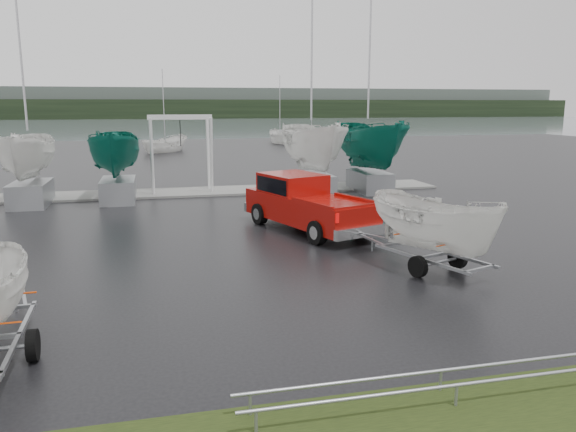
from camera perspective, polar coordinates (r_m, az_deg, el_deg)
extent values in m
plane|color=black|center=(17.64, -11.55, -4.29)|extent=(120.00, 120.00, 0.00)
plane|color=slate|center=(117.09, -13.45, 8.74)|extent=(300.00, 300.00, 0.00)
cube|color=gray|center=(30.36, -12.50, 2.29)|extent=(30.00, 3.00, 0.12)
cube|color=black|center=(187.01, -13.62, 10.51)|extent=(300.00, 8.00, 6.00)
cube|color=#4C5651|center=(195.00, -13.66, 11.12)|extent=(300.00, 6.00, 10.00)
cube|color=#8D0C07|center=(21.00, 2.06, 0.74)|extent=(3.90, 6.31, 0.98)
cube|color=#8D0C07|center=(21.76, 0.46, 3.18)|extent=(2.57, 2.86, 0.87)
cube|color=black|center=(21.75, 0.46, 3.32)|extent=(2.52, 2.63, 0.57)
cube|color=silver|center=(18.70, 7.36, -1.63)|extent=(2.02, 0.86, 0.36)
cylinder|color=black|center=(22.19, -2.90, 0.23)|extent=(0.56, 0.88, 0.82)
cylinder|color=black|center=(23.20, 1.29, 0.73)|extent=(0.56, 0.88, 0.82)
cylinder|color=black|center=(18.97, 2.99, -1.69)|extent=(0.56, 0.88, 0.82)
cylinder|color=black|center=(20.14, 7.51, -1.00)|extent=(0.56, 0.88, 0.82)
cube|color=#919499|center=(16.09, 13.19, -4.22)|extent=(1.26, 3.43, 0.08)
cube|color=#919499|center=(16.87, 15.80, -3.62)|extent=(1.26, 3.43, 0.08)
cylinder|color=#919499|center=(16.38, 15.01, -4.57)|extent=(1.54, 0.60, 0.08)
cylinder|color=black|center=(15.82, 13.05, -5.04)|extent=(0.37, 0.63, 0.60)
cylinder|color=black|center=(16.97, 16.84, -4.12)|extent=(0.37, 0.63, 0.60)
imported|color=silver|center=(16.03, 14.94, 4.19)|extent=(2.22, 2.25, 4.60)
cube|color=#F24707|center=(16.88, 12.64, -1.54)|extent=(1.48, 0.55, 0.03)
cube|color=#F24707|center=(15.83, 16.74, -2.60)|extent=(1.48, 0.55, 0.03)
cube|color=#919499|center=(11.80, -25.63, -10.84)|extent=(0.20, 3.60, 0.08)
cylinder|color=black|center=(11.63, -24.49, -11.87)|extent=(0.20, 0.61, 0.60)
cylinder|color=silver|center=(29.32, -13.66, 5.77)|extent=(0.16, 0.58, 3.99)
cylinder|color=silver|center=(30.92, -13.66, 6.05)|extent=(0.16, 0.58, 3.99)
cylinder|color=silver|center=(29.47, -7.79, 6.02)|extent=(0.16, 0.58, 3.99)
cylinder|color=silver|center=(31.06, -8.09, 6.27)|extent=(0.16, 0.58, 3.99)
cube|color=silver|center=(30.04, -10.94, 9.84)|extent=(3.30, 0.25, 0.25)
cube|color=#919499|center=(28.86, -24.65, 2.07)|extent=(1.60, 3.20, 1.10)
imported|color=silver|center=(28.56, -25.25, 9.19)|extent=(2.29, 2.35, 6.08)
cylinder|color=#B2B2B7|center=(29.14, -25.53, 14.75)|extent=(0.10, 0.10, 7.00)
cube|color=#919499|center=(28.55, -16.84, 2.53)|extent=(1.60, 3.20, 1.10)
imported|color=#0D6050|center=(28.25, -17.27, 9.90)|extent=(2.35, 2.41, 6.24)
cube|color=#919499|center=(29.44, 2.59, 3.26)|extent=(1.60, 3.20, 1.10)
imported|color=silver|center=(29.15, 2.66, 11.24)|extent=(2.66, 2.73, 7.08)
cylinder|color=#B2B2B7|center=(29.75, 2.43, 16.45)|extent=(0.10, 0.10, 7.00)
cube|color=#919499|center=(30.77, 8.28, 3.51)|extent=(1.60, 3.20, 1.10)
imported|color=#0D6050|center=(30.49, 8.51, 11.28)|extent=(2.72, 2.79, 7.23)
cylinder|color=#B2B2B7|center=(31.08, 8.30, 16.24)|extent=(0.10, 0.10, 7.00)
cylinder|color=#919499|center=(9.55, 16.78, -16.13)|extent=(7.00, 0.06, 0.06)
cylinder|color=#919499|center=(9.94, 15.29, -14.92)|extent=(7.00, 0.06, 0.06)
imported|color=silver|center=(57.35, -12.33, 6.40)|extent=(3.45, 3.46, 6.46)
cylinder|color=#B2B2B7|center=(57.16, -12.50, 10.39)|extent=(0.08, 0.08, 8.00)
imported|color=silver|center=(68.65, -0.82, 7.43)|extent=(2.61, 2.67, 6.52)
cylinder|color=#B2B2B7|center=(68.49, -0.83, 10.77)|extent=(0.08, 0.08, 8.00)
imported|color=silver|center=(83.59, 2.40, 8.12)|extent=(2.33, 2.27, 5.96)
cylinder|color=#B2B2B7|center=(83.47, 2.42, 10.86)|extent=(0.08, 0.08, 8.00)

